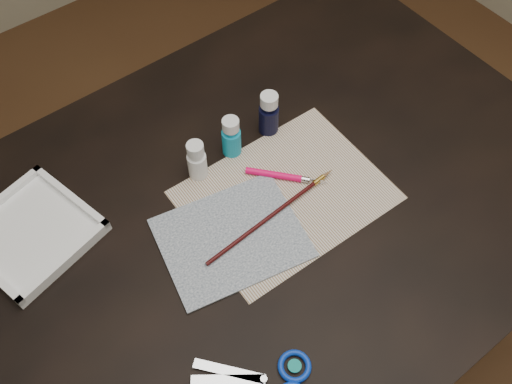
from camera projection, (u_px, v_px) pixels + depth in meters
ground at (256, 342)px, 1.71m from camera, size 3.50×3.50×0.02m
table at (256, 289)px, 1.39m from camera, size 1.30×0.90×0.75m
paper at (285, 195)px, 1.09m from camera, size 0.38×0.29×0.00m
canvas at (232, 238)px, 1.04m from camera, size 0.29×0.25×0.00m
paint_bottle_white at (197, 160)px, 1.08m from camera, size 0.04×0.04×0.09m
paint_bottle_cyan at (231, 136)px, 1.11m from camera, size 0.05×0.05×0.09m
paint_bottle_navy at (269, 113)px, 1.14m from camera, size 0.05×0.05×0.10m
paintbrush at (273, 214)px, 1.06m from camera, size 0.31×0.03×0.01m
craft_knife at (287, 177)px, 1.11m from camera, size 0.12×0.13×0.01m
scissors at (252, 383)px, 0.89m from camera, size 0.23×0.21×0.01m
palette_tray at (31, 232)px, 1.03m from camera, size 0.25×0.25×0.02m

